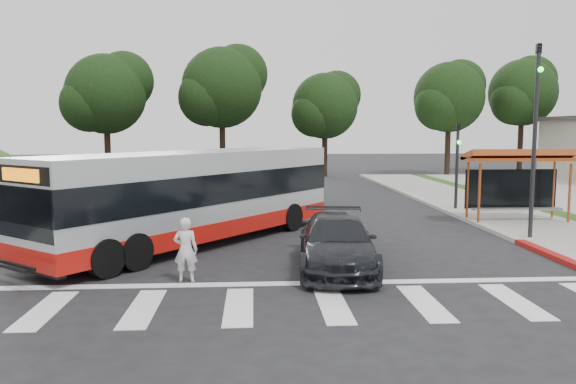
{
  "coord_description": "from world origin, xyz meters",
  "views": [
    {
      "loc": [
        0.33,
        -16.54,
        3.72
      ],
      "look_at": [
        1.5,
        2.44,
        1.6
      ],
      "focal_mm": 35.0,
      "sensor_mm": 36.0,
      "label": 1
    }
  ],
  "objects": [
    {
      "name": "transit_bus",
      "position": [
        -1.54,
        1.7,
        1.51
      ],
      "size": [
        9.29,
        10.68,
        3.02
      ],
      "primitive_type": null,
      "rotation": [
        0.0,
        0.0,
        -0.68
      ],
      "color": "#B8BABD",
      "rests_on": "ground"
    },
    {
      "name": "tree_north_c",
      "position": [
        -9.92,
        24.06,
        6.29
      ],
      "size": [
        6.16,
        5.74,
        9.3
      ],
      "color": "black",
      "rests_on": "ground"
    },
    {
      "name": "dark_sedan",
      "position": [
        2.54,
        -1.92,
        0.71
      ],
      "size": [
        2.45,
        5.07,
        1.42
      ],
      "primitive_type": "imported",
      "rotation": [
        0.0,
        0.0,
        -0.09
      ],
      "color": "#212327",
      "rests_on": "ground"
    },
    {
      "name": "tree_ne_a",
      "position": [
        16.08,
        28.06,
        6.39
      ],
      "size": [
        6.16,
        5.74,
        9.3
      ],
      "color": "black",
      "rests_on": "parking_lot"
    },
    {
      "name": "traffic_signal_ne_short",
      "position": [
        9.6,
        8.49,
        2.48
      ],
      "size": [
        0.18,
        0.37,
        4.0
      ],
      "color": "black",
      "rests_on": "ground"
    },
    {
      "name": "tree_ne_b",
      "position": [
        23.08,
        30.06,
        6.92
      ],
      "size": [
        6.16,
        5.74,
        10.02
      ],
      "color": "black",
      "rests_on": "ground"
    },
    {
      "name": "tree_north_a",
      "position": [
        -1.92,
        26.07,
        6.92
      ],
      "size": [
        6.6,
        6.15,
        10.17
      ],
      "color": "black",
      "rests_on": "ground"
    },
    {
      "name": "tree_north_b",
      "position": [
        6.07,
        28.06,
        5.66
      ],
      "size": [
        5.72,
        5.33,
        8.43
      ],
      "color": "black",
      "rests_on": "ground"
    },
    {
      "name": "pedestrian",
      "position": [
        -1.34,
        -2.98,
        0.8
      ],
      "size": [
        0.59,
        0.4,
        1.6
      ],
      "primitive_type": "imported",
      "rotation": [
        0.0,
        0.0,
        3.12
      ],
      "color": "silver",
      "rests_on": "ground"
    },
    {
      "name": "curb_east",
      "position": [
        9.0,
        8.0,
        0.07
      ],
      "size": [
        0.3,
        40.0,
        0.15
      ],
      "primitive_type": "cube",
      "color": "#9E9991",
      "rests_on": "ground"
    },
    {
      "name": "curb_east_red",
      "position": [
        9.0,
        -2.0,
        0.08
      ],
      "size": [
        0.32,
        6.0,
        0.15
      ],
      "primitive_type": "cube",
      "color": "maroon",
      "rests_on": "ground"
    },
    {
      "name": "bus_shelter",
      "position": [
        10.8,
        5.1,
        2.35
      ],
      "size": [
        4.2,
        1.6,
        2.86
      ],
      "color": "#A6461B",
      "rests_on": "sidewalk_east"
    },
    {
      "name": "crosswalk_ladder",
      "position": [
        0.0,
        -5.0,
        0.01
      ],
      "size": [
        18.0,
        2.6,
        0.01
      ],
      "primitive_type": "cube",
      "color": "silver",
      "rests_on": "ground"
    },
    {
      "name": "ground",
      "position": [
        0.0,
        0.0,
        0.0
      ],
      "size": [
        140.0,
        140.0,
        0.0
      ],
      "primitive_type": "plane",
      "color": "black",
      "rests_on": "ground"
    },
    {
      "name": "sidewalk_east",
      "position": [
        11.0,
        8.0,
        0.06
      ],
      "size": [
        4.0,
        40.0,
        0.12
      ],
      "primitive_type": "cube",
      "color": "gray",
      "rests_on": "ground"
    },
    {
      "name": "traffic_signal_ne_tall",
      "position": [
        9.6,
        1.49,
        3.88
      ],
      "size": [
        0.18,
        0.37,
        6.5
      ],
      "color": "black",
      "rests_on": "ground"
    }
  ]
}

